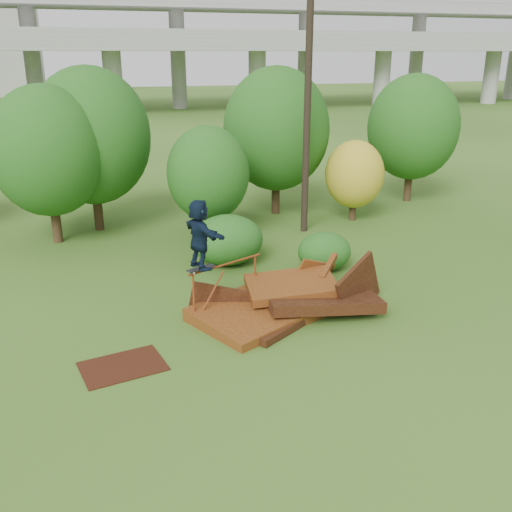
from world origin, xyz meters
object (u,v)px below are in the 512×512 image
object	(u,v)px
skater	(200,234)
flat_plate	(123,366)
utility_pole	(307,104)
scrap_pile	(288,301)

from	to	relation	value
skater	flat_plate	xyz separation A→B (m)	(-2.37, -1.87, -2.51)
skater	utility_pole	bearing A→B (deg)	-58.08
scrap_pile	utility_pole	distance (m)	9.42
utility_pole	flat_plate	bearing A→B (deg)	-133.02
scrap_pile	flat_plate	xyz separation A→B (m)	(-4.83, -1.65, -0.33)
flat_plate	skater	bearing A→B (deg)	38.24
skater	flat_plate	world-z (taller)	skater
scrap_pile	utility_pole	xyz separation A→B (m)	(3.50, 7.27, 4.85)
flat_plate	utility_pole	distance (m)	13.26
scrap_pile	flat_plate	bearing A→B (deg)	-161.11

